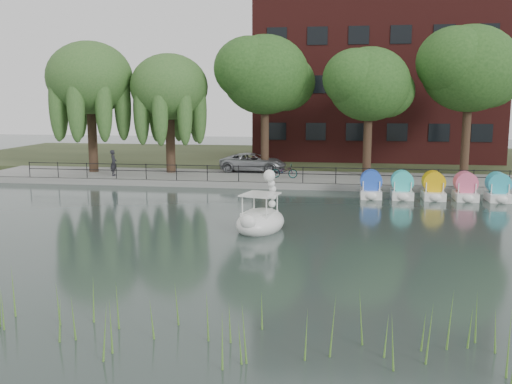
% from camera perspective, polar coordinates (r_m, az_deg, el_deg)
% --- Properties ---
extents(ground_plane, '(120.00, 120.00, 0.00)m').
position_cam_1_polar(ground_plane, '(22.46, -2.80, -4.89)').
color(ground_plane, '#394440').
extents(promenade, '(40.00, 6.00, 0.40)m').
position_cam_1_polar(promenade, '(37.96, 1.97, 1.30)').
color(promenade, gray).
rests_on(promenade, ground_plane).
extents(kerb, '(40.00, 0.25, 0.40)m').
position_cam_1_polar(kerb, '(35.06, 1.41, 0.63)').
color(kerb, gray).
rests_on(kerb, ground_plane).
extents(land_strip, '(60.00, 22.00, 0.36)m').
position_cam_1_polar(land_strip, '(51.79, 3.78, 3.43)').
color(land_strip, '#47512D').
rests_on(land_strip, ground_plane).
extents(railing, '(32.00, 0.05, 1.00)m').
position_cam_1_polar(railing, '(35.13, 1.46, 2.20)').
color(railing, black).
rests_on(railing, promenade).
extents(apartment_building, '(20.00, 10.07, 18.00)m').
position_cam_1_polar(apartment_building, '(51.51, 11.89, 13.45)').
color(apartment_building, '#4C1E16').
rests_on(apartment_building, land_strip).
extents(willow_left, '(5.88, 5.88, 9.01)m').
position_cam_1_polar(willow_left, '(41.64, -16.29, 10.86)').
color(willow_left, '#473323').
rests_on(willow_left, promenade).
extents(willow_mid, '(5.32, 5.32, 8.15)m').
position_cam_1_polar(willow_mid, '(40.13, -8.68, 10.30)').
color(willow_mid, '#473323').
rests_on(willow_mid, promenade).
extents(broadleaf_center, '(6.00, 6.00, 9.25)m').
position_cam_1_polar(broadleaf_center, '(39.72, 0.91, 11.59)').
color(broadleaf_center, '#473323').
rests_on(broadleaf_center, promenade).
extents(broadleaf_right, '(5.40, 5.40, 8.32)m').
position_cam_1_polar(broadleaf_right, '(38.88, 11.26, 10.46)').
color(broadleaf_right, '#473323').
rests_on(broadleaf_right, promenade).
extents(broadleaf_far, '(6.30, 6.30, 9.71)m').
position_cam_1_polar(broadleaf_far, '(40.70, 20.60, 11.42)').
color(broadleaf_far, '#473323').
rests_on(broadleaf_far, promenade).
extents(minivan, '(2.49, 5.37, 1.49)m').
position_cam_1_polar(minivan, '(40.28, -0.28, 3.13)').
color(minivan, gray).
rests_on(minivan, promenade).
extents(bicycle, '(0.62, 1.73, 1.00)m').
position_cam_1_polar(bicycle, '(37.05, 2.84, 2.19)').
color(bicycle, gray).
rests_on(bicycle, promenade).
extents(pedestrian, '(0.60, 0.79, 1.98)m').
position_cam_1_polar(pedestrian, '(39.18, -14.07, 3.03)').
color(pedestrian, black).
rests_on(pedestrian, promenade).
extents(swan_boat, '(2.54, 3.30, 2.48)m').
position_cam_1_polar(swan_boat, '(24.13, 0.50, -2.56)').
color(swan_boat, white).
rests_on(swan_boat, ground_plane).
extents(pedal_boat_row, '(7.95, 1.70, 1.40)m').
position_cam_1_polar(pedal_boat_row, '(33.02, 17.32, 0.37)').
color(pedal_boat_row, white).
rests_on(pedal_boat_row, ground_plane).
extents(reed_bank, '(24.00, 2.40, 1.20)m').
position_cam_1_polar(reed_bank, '(13.03, -2.44, -12.87)').
color(reed_bank, '#669938').
rests_on(reed_bank, ground_plane).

